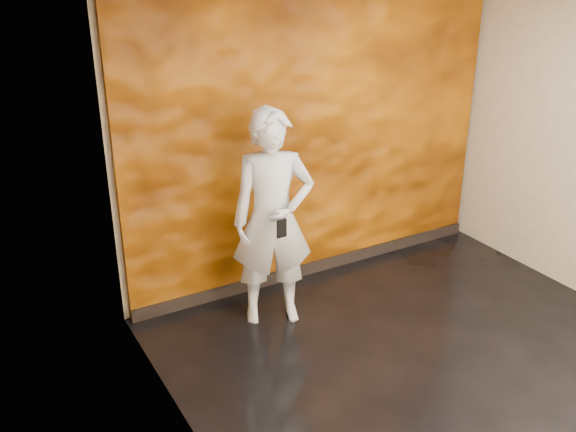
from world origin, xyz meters
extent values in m
cube|color=black|center=(0.00, 0.00, -0.01)|extent=(4.00, 4.00, 0.01)
cube|color=tan|center=(0.00, 2.00, 1.40)|extent=(4.00, 0.02, 2.80)
cube|color=tan|center=(-2.00, 0.00, 1.40)|extent=(0.02, 4.00, 2.80)
cube|color=white|center=(0.00, 0.00, 2.80)|extent=(4.00, 4.00, 0.01)
cube|color=#C46908|center=(0.00, 1.96, 1.38)|extent=(3.90, 0.06, 2.75)
cube|color=black|center=(0.00, 1.92, 0.06)|extent=(3.90, 0.04, 0.12)
imported|color=#9699A3|center=(-0.79, 1.39, 0.97)|extent=(0.82, 0.68, 1.93)
cube|color=black|center=(-0.86, 1.11, 1.01)|extent=(0.09, 0.02, 0.16)
camera|label=1|loc=(-3.16, -3.04, 3.16)|focal=40.00mm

